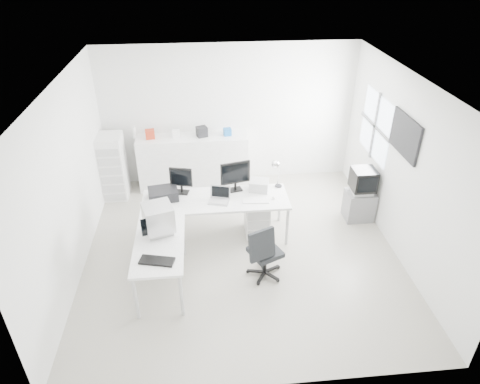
{
  "coord_description": "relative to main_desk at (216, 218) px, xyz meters",
  "views": [
    {
      "loc": [
        -0.56,
        -5.53,
        4.48
      ],
      "look_at": [
        0.0,
        0.2,
        1.0
      ],
      "focal_mm": 32.0,
      "sensor_mm": 36.0,
      "label": 1
    }
  ],
  "objects": [
    {
      "name": "side_desk",
      "position": [
        -0.85,
        -1.1,
        0.0
      ],
      "size": [
        0.7,
        1.4,
        0.75
      ],
      "primitive_type": null,
      "color": "white",
      "rests_on": "floor"
    },
    {
      "name": "window",
      "position": [
        2.86,
        0.77,
        1.23
      ],
      "size": [
        0.02,
        1.2,
        1.1
      ],
      "primitive_type": null,
      "color": "white",
      "rests_on": "right_wall"
    },
    {
      "name": "right_wall",
      "position": [
        2.88,
        -0.43,
        1.02
      ],
      "size": [
        0.02,
        5.0,
        2.8
      ],
      "primitive_type": "cube",
      "color": "silver",
      "rests_on": "floor"
    },
    {
      "name": "clutter_box_d",
      "position": [
        0.33,
        1.81,
        0.78
      ],
      "size": [
        0.16,
        0.15,
        0.14
      ],
      "primitive_type": "cube",
      "rotation": [
        0.0,
        0.0,
        0.17
      ],
      "color": "#165AA0",
      "rests_on": "sideboard"
    },
    {
      "name": "drawer_pedestal",
      "position": [
        0.7,
        0.05,
        -0.08
      ],
      "size": [
        0.4,
        0.5,
        0.6
      ],
      "primitive_type": "cube",
      "color": "white",
      "rests_on": "floor"
    },
    {
      "name": "filing_cabinet",
      "position": [
        -1.9,
        1.53,
        0.27
      ],
      "size": [
        0.45,
        0.54,
        1.29
      ],
      "primitive_type": "cube",
      "color": "white",
      "rests_on": "floor"
    },
    {
      "name": "laptop",
      "position": [
        0.05,
        -0.1,
        0.48
      ],
      "size": [
        0.39,
        0.4,
        0.21
      ],
      "primitive_type": null,
      "rotation": [
        0.0,
        0.0,
        -0.28
      ],
      "color": "#B7B7BA",
      "rests_on": "main_desk"
    },
    {
      "name": "clutter_box_b",
      "position": [
        -0.67,
        1.81,
        0.78
      ],
      "size": [
        0.15,
        0.13,
        0.14
      ],
      "primitive_type": "cube",
      "rotation": [
        0.0,
        0.0,
        0.06
      ],
      "color": "white",
      "rests_on": "sideboard"
    },
    {
      "name": "inkjet_printer",
      "position": [
        -0.85,
        0.1,
        0.46
      ],
      "size": [
        0.52,
        0.44,
        0.17
      ],
      "primitive_type": "cube",
      "rotation": [
        0.0,
        0.0,
        0.15
      ],
      "color": "black",
      "rests_on": "main_desk"
    },
    {
      "name": "white_keyboard",
      "position": [
        0.65,
        -0.15,
        0.38
      ],
      "size": [
        0.44,
        0.16,
        0.02
      ],
      "primitive_type": "cube",
      "rotation": [
        0.0,
        0.0,
        -0.07
      ],
      "color": "white",
      "rests_on": "main_desk"
    },
    {
      "name": "wall_picture",
      "position": [
        2.85,
        -0.33,
        1.52
      ],
      "size": [
        0.04,
        0.9,
        0.6
      ],
      "primitive_type": null,
      "color": "black",
      "rests_on": "right_wall"
    },
    {
      "name": "back_wall",
      "position": [
        0.38,
        2.07,
        1.02
      ],
      "size": [
        5.0,
        0.02,
        2.8
      ],
      "primitive_type": "cube",
      "color": "silver",
      "rests_on": "floor"
    },
    {
      "name": "black_keyboard",
      "position": [
        -0.85,
        -1.5,
        0.39
      ],
      "size": [
        0.49,
        0.29,
        0.03
      ],
      "primitive_type": "cube",
      "rotation": [
        0.0,
        0.0,
        -0.24
      ],
      "color": "black",
      "rests_on": "side_desk"
    },
    {
      "name": "sideboard",
      "position": [
        -0.37,
        1.81,
        0.17
      ],
      "size": [
        2.17,
        0.54,
        1.08
      ],
      "primitive_type": "cube",
      "color": "white",
      "rests_on": "floor"
    },
    {
      "name": "clutter_box_a",
      "position": [
        -1.17,
        1.81,
        0.8
      ],
      "size": [
        0.19,
        0.18,
        0.17
      ],
      "primitive_type": "cube",
      "rotation": [
        0.0,
        0.0,
        0.16
      ],
      "color": "#AE3018",
      "rests_on": "sideboard"
    },
    {
      "name": "lcd_monitor_large",
      "position": [
        0.35,
        0.25,
        0.64
      ],
      "size": [
        0.54,
        0.32,
        0.53
      ],
      "primitive_type": null,
      "rotation": [
        0.0,
        0.0,
        0.24
      ],
      "color": "black",
      "rests_on": "main_desk"
    },
    {
      "name": "left_wall",
      "position": [
        -2.12,
        -0.43,
        1.02
      ],
      "size": [
        0.02,
        5.0,
        2.8
      ],
      "primitive_type": "cube",
      "color": "silver",
      "rests_on": "floor"
    },
    {
      "name": "desk_lamp",
      "position": [
        1.1,
        0.3,
        0.61
      ],
      "size": [
        0.2,
        0.2,
        0.47
      ],
      "primitive_type": null,
      "rotation": [
        0.0,
        0.0,
        0.29
      ],
      "color": "silver",
      "rests_on": "main_desk"
    },
    {
      "name": "white_mouse",
      "position": [
        0.95,
        -0.1,
        0.4
      ],
      "size": [
        0.05,
        0.05,
        0.05
      ],
      "primitive_type": "sphere",
      "color": "white",
      "rests_on": "main_desk"
    },
    {
      "name": "tv_cabinet",
      "position": [
        2.6,
        0.3,
        -0.1
      ],
      "size": [
        0.5,
        0.41,
        0.54
      ],
      "primitive_type": "cube",
      "color": "slate",
      "rests_on": "floor"
    },
    {
      "name": "main_desk",
      "position": [
        0.0,
        0.0,
        0.0
      ],
      "size": [
        2.4,
        0.8,
        0.75
      ],
      "primitive_type": null,
      "color": "white",
      "rests_on": "floor"
    },
    {
      "name": "laser_printer",
      "position": [
        0.75,
        0.22,
        0.47
      ],
      "size": [
        0.37,
        0.34,
        0.18
      ],
      "primitive_type": "cube",
      "rotation": [
        0.0,
        0.0,
        -0.25
      ],
      "color": "#B1B1B1",
      "rests_on": "main_desk"
    },
    {
      "name": "clutter_bottle",
      "position": [
        -1.47,
        1.85,
        0.82
      ],
      "size": [
        0.07,
        0.07,
        0.22
      ],
      "primitive_type": "cylinder",
      "color": "white",
      "rests_on": "sideboard"
    },
    {
      "name": "office_chair",
      "position": [
        0.68,
        -1.06,
        0.1
      ],
      "size": [
        0.73,
        0.73,
        0.96
      ],
      "primitive_type": null,
      "rotation": [
        0.0,
        0.0,
        0.43
      ],
      "color": "#222427",
      "rests_on": "floor"
    },
    {
      "name": "crt_monitor",
      "position": [
        -0.85,
        -0.85,
        0.63
      ],
      "size": [
        0.56,
        0.56,
        0.51
      ],
      "primitive_type": null,
      "rotation": [
        0.0,
        0.0,
        0.29
      ],
      "color": "#B7B7BA",
      "rests_on": "side_desk"
    },
    {
      "name": "floor",
      "position": [
        0.38,
        -0.43,
        -0.38
      ],
      "size": [
        5.0,
        5.0,
        0.01
      ],
      "primitive_type": "cube",
      "color": "beige",
      "rests_on": "ground"
    },
    {
      "name": "clutter_box_c",
      "position": [
        -0.17,
        1.81,
        0.81
      ],
      "size": [
        0.24,
        0.23,
        0.2
      ],
      "primitive_type": "cube",
      "rotation": [
        0.0,
        0.0,
        0.34
      ],
      "color": "black",
      "rests_on": "sideboard"
    },
    {
      "name": "lcd_monitor_small",
      "position": [
        -0.55,
        0.25,
        0.61
      ],
      "size": [
        0.42,
        0.3,
        0.47
      ],
      "primitive_type": null,
      "rotation": [
        0.0,
        0.0,
        -0.25
      ],
      "color": "black",
      "rests_on": "main_desk"
    },
    {
      "name": "ceiling",
      "position": [
        0.38,
        -0.43,
        2.42
      ],
      "size": [
        5.0,
        5.0,
        0.01
      ],
      "primitive_type": "cube",
      "color": "white",
      "rests_on": "back_wall"
    },
    {
      "name": "crt_tv",
      "position": [
        2.6,
        0.3,
        0.39
      ],
      "size": [
        0.5,
        0.48,
        0.45
      ],
      "primitive_type": null,
      "color": "black",
      "rests_on": "tv_cabinet"
    }
  ]
}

